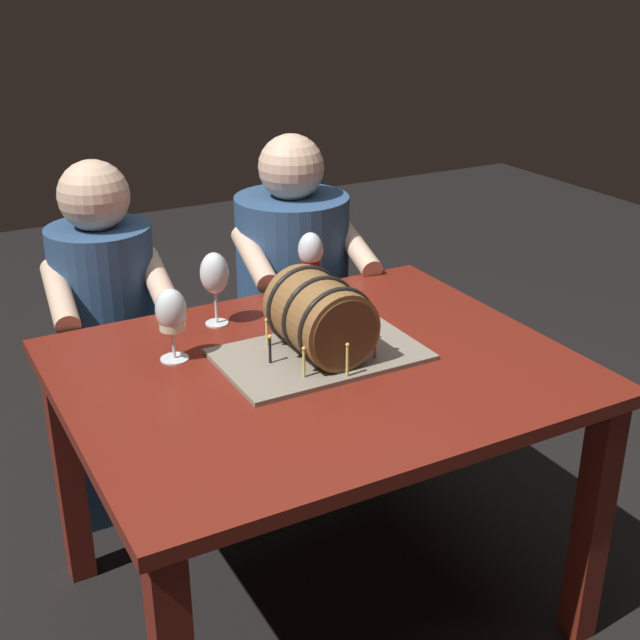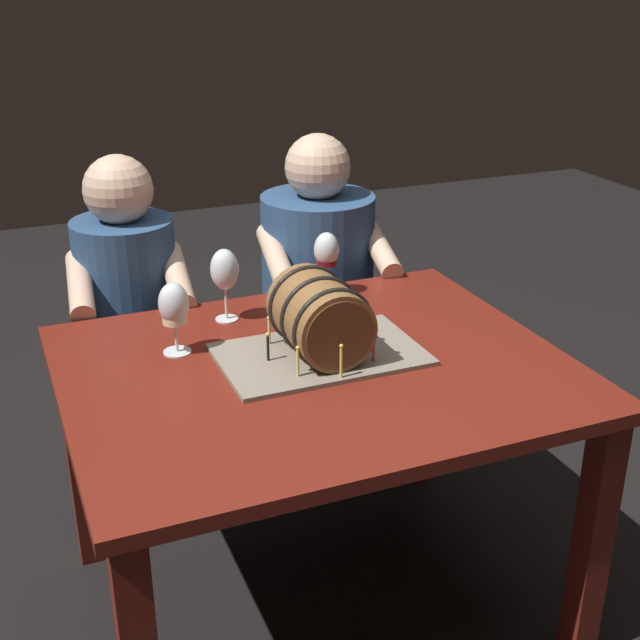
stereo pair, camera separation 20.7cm
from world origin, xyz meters
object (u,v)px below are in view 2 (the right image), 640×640
wine_glass_white (174,307)px  wine_glass_red (326,253)px  barrel_cake (320,322)px  person_seated_left (134,348)px  person_seated_right (318,307)px  wine_glass_empty (225,271)px  dining_table (316,403)px

wine_glass_white → wine_glass_red: 0.55m
barrel_cake → person_seated_left: (-0.35, 0.73, -0.32)m
wine_glass_red → person_seated_right: bearing=71.7°
person_seated_left → wine_glass_empty: bearing=-64.3°
dining_table → person_seated_left: person_seated_left is taller
wine_glass_empty → wine_glass_red: wine_glass_empty is taller
person_seated_left → wine_glass_white: bearing=-87.8°
barrel_cake → person_seated_right: bearing=68.1°
barrel_cake → wine_glass_red: bearing=65.1°
barrel_cake → person_seated_left: size_ratio=0.45×
person_seated_right → wine_glass_red: bearing=-108.3°
wine_glass_empty → wine_glass_red: bearing=12.3°
wine_glass_red → wine_glass_empty: bearing=-167.7°
wine_glass_red → person_seated_right: size_ratio=0.17×
barrel_cake → wine_glass_red: size_ratio=2.64×
barrel_cake → wine_glass_empty: barrel_cake is taller
person_seated_left → person_seated_right: bearing=0.1°
wine_glass_white → wine_glass_red: (0.50, 0.23, 0.01)m
dining_table → person_seated_left: bearing=112.8°
dining_table → barrel_cake: (0.03, 0.04, 0.20)m
dining_table → person_seated_left: (-0.32, 0.76, -0.12)m
barrel_cake → person_seated_right: size_ratio=0.44×
dining_table → wine_glass_white: 0.43m
person_seated_left → wine_glass_red: bearing=-32.9°
wine_glass_white → person_seated_right: bearing=42.6°
dining_table → barrel_cake: bearing=53.3°
wine_glass_red → person_seated_left: size_ratio=0.17×
dining_table → wine_glass_empty: 0.45m
wine_glass_red → barrel_cake: bearing=-114.9°
wine_glass_empty → person_seated_right: person_seated_right is taller
wine_glass_red → person_seated_right: 0.48m
wine_glass_white → person_seated_left: bearing=92.2°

